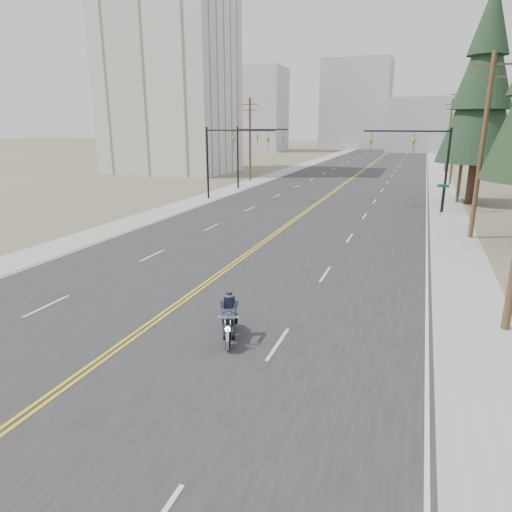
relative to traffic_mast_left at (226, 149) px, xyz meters
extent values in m
plane|color=#776D56|center=(8.98, -32.00, -4.94)|extent=(400.00, 400.00, 0.00)
cube|color=#303033|center=(8.98, 38.00, -4.93)|extent=(20.00, 200.00, 0.01)
cube|color=#A5A5A0|center=(-2.52, 38.00, -4.93)|extent=(3.00, 200.00, 0.01)
cube|color=#A5A5A0|center=(20.48, 38.00, -4.93)|extent=(3.00, 200.00, 0.01)
cylinder|color=black|center=(-2.02, 0.00, -1.44)|extent=(0.20, 0.20, 7.00)
cylinder|color=black|center=(1.48, 0.00, 1.76)|extent=(7.00, 0.14, 0.14)
imported|color=#BF8C0C|center=(0.78, 0.00, 1.11)|extent=(0.21, 0.26, 1.30)
imported|color=#BF8C0C|center=(4.28, 0.00, 1.11)|extent=(0.21, 0.26, 1.30)
cylinder|color=black|center=(19.98, 0.00, -1.44)|extent=(0.20, 0.20, 7.00)
cylinder|color=black|center=(16.48, 0.00, 1.76)|extent=(7.00, 0.14, 0.14)
imported|color=#BF8C0C|center=(17.18, 0.00, 1.11)|extent=(0.21, 0.26, 1.30)
imported|color=#BF8C0C|center=(13.68, 0.00, 1.11)|extent=(0.21, 0.26, 1.30)
cylinder|color=black|center=(-2.02, 8.00, -1.44)|extent=(0.20, 0.20, 7.00)
cylinder|color=black|center=(0.98, 8.00, 1.76)|extent=(6.00, 0.14, 0.14)
imported|color=#BF8C0C|center=(0.38, 8.00, 1.11)|extent=(0.21, 0.26, 1.30)
imported|color=#BF8C0C|center=(3.38, 8.00, 1.11)|extent=(0.21, 0.26, 1.30)
cylinder|color=black|center=(19.78, -2.00, -3.64)|extent=(0.06, 0.06, 2.60)
cube|color=#0C5926|center=(19.78, -2.00, -2.44)|extent=(0.90, 0.03, 0.25)
cylinder|color=brown|center=(21.48, -9.00, 0.81)|extent=(0.30, 0.30, 11.50)
cube|color=brown|center=(21.48, -9.00, 5.76)|extent=(2.20, 0.12, 0.12)
cube|color=brown|center=(21.48, -9.00, 5.06)|extent=(1.60, 0.12, 0.12)
cylinder|color=brown|center=(21.48, 6.00, 0.56)|extent=(0.30, 0.30, 11.00)
cube|color=brown|center=(21.48, 6.00, 5.26)|extent=(2.20, 0.12, 0.12)
cube|color=brown|center=(21.48, 6.00, 4.56)|extent=(1.60, 0.12, 0.12)
cylinder|color=brown|center=(21.48, 21.00, 0.81)|extent=(0.30, 0.30, 11.50)
cube|color=brown|center=(21.48, 21.00, 5.76)|extent=(2.20, 0.12, 0.12)
cube|color=brown|center=(21.48, 21.00, 5.06)|extent=(1.60, 0.12, 0.12)
cylinder|color=brown|center=(21.48, 38.00, 0.56)|extent=(0.30, 0.30, 11.00)
cube|color=brown|center=(21.48, 38.00, 5.26)|extent=(2.20, 0.12, 0.12)
cube|color=brown|center=(21.48, 38.00, 4.56)|extent=(1.60, 0.12, 0.12)
cylinder|color=brown|center=(-3.52, 16.00, 0.31)|extent=(0.30, 0.30, 10.50)
cube|color=brown|center=(-3.52, 16.00, 4.76)|extent=(2.20, 0.12, 0.12)
cube|color=brown|center=(-3.52, 16.00, 4.06)|extent=(1.60, 0.12, 0.12)
cube|color=silver|center=(-19.02, 23.00, 10.06)|extent=(18.00, 14.00, 30.00)
cube|color=#B7BCC6|center=(-26.02, 83.00, 6.06)|extent=(14.00, 12.00, 22.00)
cube|color=#ADB2B7|center=(16.98, 93.00, 2.06)|extent=(18.00, 14.00, 14.00)
cube|color=#ADB2B7|center=(-3.02, 108.00, 8.06)|extent=(20.00, 15.00, 26.00)
cube|color=#B7BCC6|center=(33.98, 118.00, 1.06)|extent=(14.00, 14.00, 12.00)
cube|color=#ADB2B7|center=(-41.02, 98.00, 3.06)|extent=(12.00, 12.00, 16.00)
cylinder|color=#382619|center=(22.48, 5.75, -3.02)|extent=(0.67, 0.67, 3.83)
cone|color=black|center=(22.48, 5.75, 4.64)|extent=(6.89, 6.89, 11.49)
cone|color=black|center=(22.48, 5.75, 7.89)|extent=(5.17, 5.17, 8.62)
cone|color=black|center=(22.48, 5.75, 11.14)|extent=(3.45, 3.45, 6.13)
camera|label=1|loc=(18.06, -41.56, 2.32)|focal=32.00mm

